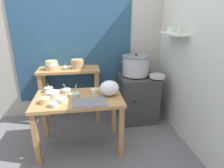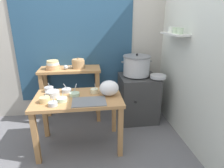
# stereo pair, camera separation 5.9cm
# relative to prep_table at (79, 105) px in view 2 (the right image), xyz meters

# --- Properties ---
(ground_plane) EXTENTS (9.00, 9.00, 0.00)m
(ground_plane) POSITION_rel_prep_table_xyz_m (0.10, -0.07, -0.61)
(ground_plane) COLOR slate
(wall_back) EXTENTS (4.40, 0.12, 2.60)m
(wall_back) POSITION_rel_prep_table_xyz_m (0.18, 1.03, 0.69)
(wall_back) COLOR #B2ADA3
(wall_back) RESTS_ON ground
(wall_right) EXTENTS (0.30, 3.20, 2.60)m
(wall_right) POSITION_rel_prep_table_xyz_m (1.50, 0.13, 0.69)
(wall_right) COLOR silver
(wall_right) RESTS_ON ground
(prep_table) EXTENTS (1.10, 0.66, 0.72)m
(prep_table) POSITION_rel_prep_table_xyz_m (0.00, 0.00, 0.00)
(prep_table) COLOR #B27F4C
(prep_table) RESTS_ON ground
(back_shelf_table) EXTENTS (0.96, 0.40, 0.90)m
(back_shelf_table) POSITION_rel_prep_table_xyz_m (-0.15, 0.76, 0.07)
(back_shelf_table) COLOR #B27F4C
(back_shelf_table) RESTS_ON ground
(stove_block) EXTENTS (0.60, 0.61, 0.78)m
(stove_block) POSITION_rel_prep_table_xyz_m (0.96, 0.63, -0.23)
(stove_block) COLOR #383838
(stove_block) RESTS_ON ground
(steamer_pot) EXTENTS (0.49, 0.44, 0.35)m
(steamer_pot) POSITION_rel_prep_table_xyz_m (0.92, 0.65, 0.33)
(steamer_pot) COLOR #B7BABF
(steamer_pot) RESTS_ON stove_block
(clay_pot) EXTENTS (0.20, 0.20, 0.17)m
(clay_pot) POSITION_rel_prep_table_xyz_m (-0.01, 0.76, 0.36)
(clay_pot) COLOR tan
(clay_pot) RESTS_ON back_shelf_table
(bowl_stack_enamel) EXTENTS (0.22, 0.22, 0.14)m
(bowl_stack_enamel) POSITION_rel_prep_table_xyz_m (-0.40, 0.73, 0.36)
(bowl_stack_enamel) COLOR tan
(bowl_stack_enamel) RESTS_ON back_shelf_table
(ladle) EXTENTS (0.26, 0.08, 0.07)m
(ladle) POSITION_rel_prep_table_xyz_m (-0.19, 0.70, 0.33)
(ladle) COLOR #B7BABF
(ladle) RESTS_ON back_shelf_table
(serving_tray) EXTENTS (0.40, 0.28, 0.01)m
(serving_tray) POSITION_rel_prep_table_xyz_m (0.14, -0.17, 0.12)
(serving_tray) COLOR slate
(serving_tray) RESTS_ON prep_table
(plastic_bag) EXTENTS (0.25, 0.21, 0.20)m
(plastic_bag) POSITION_rel_prep_table_xyz_m (0.40, 0.00, 0.21)
(plastic_bag) COLOR white
(plastic_bag) RESTS_ON prep_table
(wide_pan) EXTENTS (0.25, 0.25, 0.05)m
(wide_pan) POSITION_rel_prep_table_xyz_m (1.21, 0.45, 0.19)
(wide_pan) COLOR #B7BABF
(wide_pan) RESTS_ON stove_block
(prep_bowl_0) EXTENTS (0.13, 0.13, 0.17)m
(prep_bowl_0) POSITION_rel_prep_table_xyz_m (-0.19, -0.11, 0.14)
(prep_bowl_0) COLOR #B7D1AD
(prep_bowl_0) RESTS_ON prep_table
(prep_bowl_1) EXTENTS (0.12, 0.12, 0.16)m
(prep_bowl_1) POSITION_rel_prep_table_xyz_m (-0.38, -0.11, 0.15)
(prep_bowl_1) COLOR #E5C684
(prep_bowl_1) RESTS_ON prep_table
(prep_bowl_2) EXTENTS (0.13, 0.13, 0.13)m
(prep_bowl_2) POSITION_rel_prep_table_xyz_m (-0.16, 0.19, 0.14)
(prep_bowl_2) COLOR #B7BABF
(prep_bowl_2) RESTS_ON prep_table
(prep_bowl_3) EXTENTS (0.17, 0.17, 0.07)m
(prep_bowl_3) POSITION_rel_prep_table_xyz_m (-0.32, 0.07, 0.15)
(prep_bowl_3) COLOR #B7BABF
(prep_bowl_3) RESTS_ON prep_table
(prep_bowl_4) EXTENTS (0.13, 0.13, 0.16)m
(prep_bowl_4) POSITION_rel_prep_table_xyz_m (-0.04, 0.04, 0.14)
(prep_bowl_4) COLOR #B7D1AD
(prep_bowl_4) RESTS_ON prep_table
(prep_bowl_5) EXTENTS (0.10, 0.10, 0.14)m
(prep_bowl_5) POSITION_rel_prep_table_xyz_m (0.21, 0.10, 0.14)
(prep_bowl_5) COLOR beige
(prep_bowl_5) RESTS_ON prep_table
(prep_bowl_6) EXTENTS (0.12, 0.12, 0.13)m
(prep_bowl_6) POSITION_rel_prep_table_xyz_m (-0.39, 0.24, 0.15)
(prep_bowl_6) COLOR #B7BABF
(prep_bowl_6) RESTS_ON prep_table
(prep_bowl_7) EXTENTS (0.11, 0.11, 0.14)m
(prep_bowl_7) POSITION_rel_prep_table_xyz_m (-0.27, -0.22, 0.14)
(prep_bowl_7) COLOR #B7BABF
(prep_bowl_7) RESTS_ON prep_table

